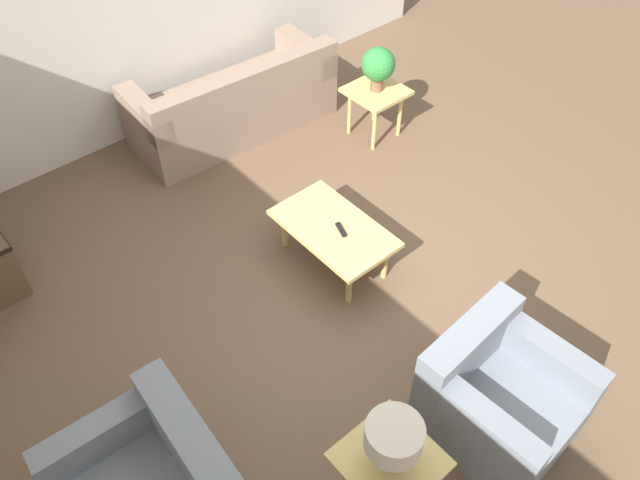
{
  "coord_description": "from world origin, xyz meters",
  "views": [
    {
      "loc": [
        -2.33,
        2.46,
        3.94
      ],
      "look_at": [
        0.15,
        0.32,
        0.55
      ],
      "focal_mm": 35.0,
      "sensor_mm": 36.0,
      "label": 1
    }
  ],
  "objects": [
    {
      "name": "armchair",
      "position": [
        -1.5,
        0.23,
        0.32
      ],
      "size": [
        0.92,
        0.9,
        0.81
      ],
      "rotation": [
        0.0,
        0.0,
        -1.51
      ],
      "color": "slate",
      "rests_on": "ground_plane"
    },
    {
      "name": "coffee_table",
      "position": [
        0.3,
        0.05,
        0.36
      ],
      "size": [
        1.01,
        0.59,
        0.4
      ],
      "color": "tan",
      "rests_on": "ground_plane"
    },
    {
      "name": "table_lamp",
      "position": [
        -1.4,
        1.14,
        0.78
      ],
      "size": [
        0.33,
        0.33,
        0.36
      ],
      "color": "#333333",
      "rests_on": "side_table_lamp"
    },
    {
      "name": "sofa",
      "position": [
        2.35,
        -0.42,
        0.31
      ],
      "size": [
        0.97,
        2.12,
        0.83
      ],
      "rotation": [
        0.0,
        0.0,
        1.51
      ],
      "color": "gray",
      "rests_on": "ground_plane"
    },
    {
      "name": "potted_plant",
      "position": [
        1.37,
        -1.47,
        0.8
      ],
      "size": [
        0.33,
        0.33,
        0.45
      ],
      "color": "brown",
      "rests_on": "side_table_plant"
    },
    {
      "name": "side_table_lamp",
      "position": [
        -1.4,
        1.14,
        0.45
      ],
      "size": [
        0.54,
        0.54,
        0.53
      ],
      "color": "tan",
      "rests_on": "ground_plane"
    },
    {
      "name": "ground_plane",
      "position": [
        0.0,
        0.0,
        0.0
      ],
      "size": [
        14.0,
        14.0,
        0.0
      ],
      "primitive_type": "plane",
      "color": "brown"
    },
    {
      "name": "remote_control",
      "position": [
        0.23,
        0.03,
        0.41
      ],
      "size": [
        0.16,
        0.09,
        0.02
      ],
      "color": "black",
      "rests_on": "coffee_table"
    },
    {
      "name": "side_table_plant",
      "position": [
        1.37,
        -1.47,
        0.45
      ],
      "size": [
        0.54,
        0.54,
        0.53
      ],
      "color": "tan",
      "rests_on": "ground_plane"
    }
  ]
}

